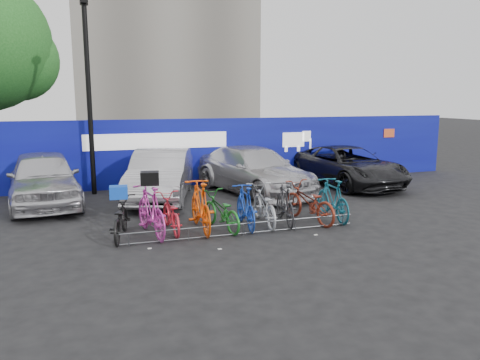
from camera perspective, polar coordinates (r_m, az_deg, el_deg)
name	(u,v)px	position (r m, az deg, el deg)	size (l,w,h in m)	color
ground	(236,228)	(11.45, -0.51, -5.93)	(100.00, 100.00, 0.00)	black
hoarding	(186,152)	(16.94, -6.66, 3.38)	(22.00, 0.18, 2.40)	#090A7D
lamppost	(89,93)	(15.89, -17.95, 10.00)	(0.25, 0.50, 6.11)	black
bike_rack	(244,228)	(10.86, 0.45, -5.93)	(5.60, 0.03, 0.30)	#595B60
car_0	(44,178)	(14.93, -22.83, 0.22)	(1.90, 4.73, 1.61)	#BABABF
car_1	(161,175)	(14.76, -9.62, 0.64)	(1.64, 4.70, 1.55)	#A3A2A7
car_2	(254,170)	(15.60, 1.71, 1.21)	(2.12, 5.20, 1.51)	#B7B6BC
car_3	(347,166)	(17.35, 12.93, 1.68)	(2.33, 5.06, 1.41)	black
bike_0	(120,218)	(10.89, -14.44, -4.57)	(0.61, 1.76, 0.93)	black
bike_1	(151,210)	(10.92, -10.81, -3.66)	(0.56, 1.99, 1.20)	#CF36A6
bike_2	(170,213)	(11.18, -8.47, -4.03)	(0.60, 1.72, 0.90)	red
bike_3	(201,206)	(11.14, -4.83, -3.17)	(0.58, 2.04, 1.22)	#F65009
bike_4	(221,211)	(11.25, -2.37, -3.80)	(0.61, 1.76, 0.92)	#1B7021
bike_5	(245,206)	(11.41, 0.67, -3.24)	(0.50, 1.76, 1.06)	#153AAC
bike_6	(264,205)	(11.70, 2.92, -3.10)	(0.65, 1.87, 0.98)	#9C9FA3
bike_7	(285,203)	(11.80, 5.51, -2.86)	(0.49, 1.75, 1.05)	#29292B
bike_8	(309,202)	(12.04, 8.36, -2.72)	(0.68, 1.95, 1.02)	maroon
bike_9	(333,199)	(12.35, 11.22, -2.33)	(0.51, 1.82, 1.09)	#115468
cargo_crate	(119,192)	(10.76, -14.58, -1.45)	(0.39, 0.30, 0.28)	blue
cargo_topcase	(150,178)	(10.77, -10.94, 0.21)	(0.41, 0.36, 0.30)	black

